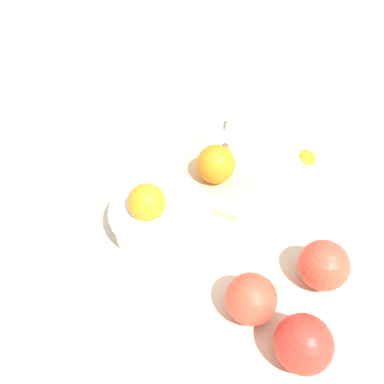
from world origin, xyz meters
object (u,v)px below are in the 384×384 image
(apple_front_left, at_px, (303,344))
(apple_front_left_3, at_px, (251,299))
(knife, at_px, (226,143))
(orange_on_board, at_px, (216,164))
(apple_front_left_2, at_px, (324,265))
(bowl, at_px, (158,215))
(cutting_board, at_px, (222,169))

(apple_front_left, height_order, apple_front_left_3, apple_front_left)
(knife, height_order, apple_front_left, apple_front_left)
(orange_on_board, distance_m, apple_front_left_2, 0.28)
(knife, bearing_deg, apple_front_left_3, -152.27)
(bowl, xyz_separation_m, apple_front_left_2, (0.02, -0.29, 0.00))
(knife, distance_m, apple_front_left_2, 0.36)
(bowl, distance_m, knife, 0.26)
(cutting_board, relative_size, knife, 1.49)
(bowl, height_order, knife, bowl)
(apple_front_left, distance_m, apple_front_left_3, 0.10)
(bowl, distance_m, apple_front_left_2, 0.29)
(knife, relative_size, apple_front_left_2, 1.87)
(cutting_board, relative_size, orange_on_board, 3.04)
(orange_on_board, bearing_deg, apple_front_left_2, -118.21)
(bowl, relative_size, apple_front_left_2, 2.20)
(cutting_board, height_order, knife, knife)
(apple_front_left_3, bearing_deg, apple_front_left_2, -38.30)
(cutting_board, distance_m, orange_on_board, 0.06)
(knife, xyz_separation_m, apple_front_left_3, (-0.34, -0.18, 0.02))
(knife, relative_size, apple_front_left_3, 1.94)
(bowl, height_order, orange_on_board, bowl)
(orange_on_board, xyz_separation_m, knife, (0.11, 0.02, -0.03))
(orange_on_board, xyz_separation_m, apple_front_left, (-0.27, -0.25, -0.01))
(orange_on_board, relative_size, apple_front_left_3, 0.95)
(cutting_board, bearing_deg, knife, 16.16)
(orange_on_board, distance_m, apple_front_left, 0.37)
(knife, height_order, apple_front_left_2, apple_front_left_2)
(knife, bearing_deg, cutting_board, -163.84)
(bowl, bearing_deg, apple_front_left_3, -113.28)
(apple_front_left_3, bearing_deg, cutting_board, 30.24)
(orange_on_board, bearing_deg, knife, 10.53)
(knife, relative_size, apple_front_left, 1.85)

